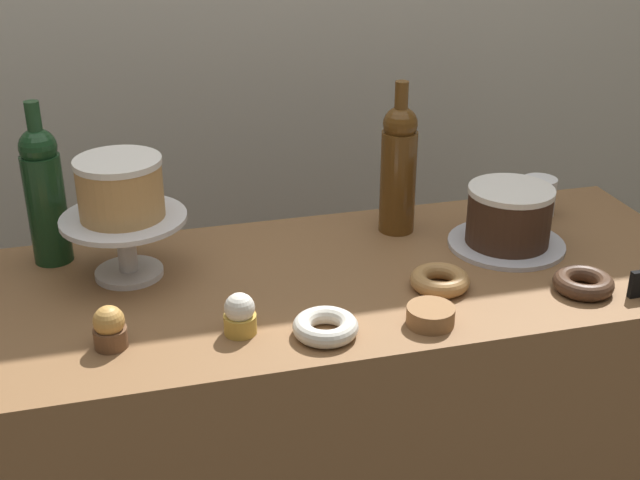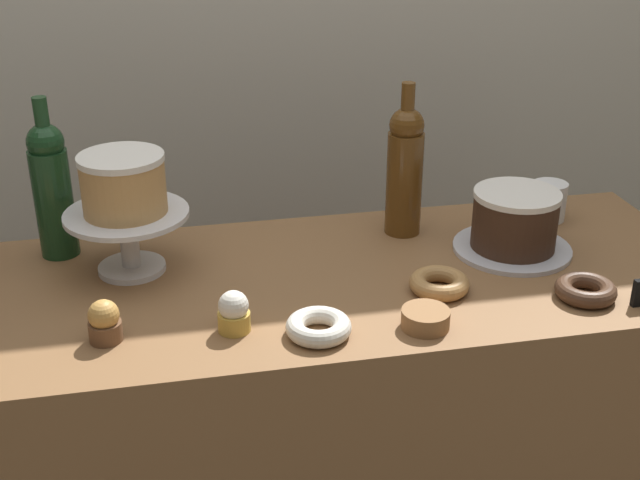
{
  "view_description": "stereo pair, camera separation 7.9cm",
  "coord_description": "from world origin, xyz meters",
  "px_view_note": "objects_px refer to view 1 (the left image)",
  "views": [
    {
      "loc": [
        -0.36,
        -1.37,
        1.66
      ],
      "look_at": [
        0.0,
        0.0,
        1.0
      ],
      "focal_mm": 46.83,
      "sensor_mm": 36.0,
      "label": 1
    },
    {
      "loc": [
        -0.28,
        -1.39,
        1.66
      ],
      "look_at": [
        0.0,
        0.0,
        1.0
      ],
      "focal_mm": 46.83,
      "sensor_mm": 36.0,
      "label": 2
    }
  ],
  "objects_px": {
    "donut_sugar": "(325,327)",
    "wine_bottle_amber": "(399,167)",
    "cookie_stack": "(430,316)",
    "cake_stand_pedestal": "(125,235)",
    "white_layer_cake": "(120,188)",
    "coffee_cup_ceramic": "(538,196)",
    "donut_chocolate": "(583,283)",
    "cupcake_vanilla": "(240,315)",
    "donut_maple": "(440,280)",
    "wine_bottle_green": "(45,193)",
    "chocolate_round_cake": "(509,215)",
    "cupcake_caramel": "(110,328)"
  },
  "relations": [
    {
      "from": "donut_maple",
      "to": "coffee_cup_ceramic",
      "type": "distance_m",
      "value": 0.44
    },
    {
      "from": "wine_bottle_green",
      "to": "donut_maple",
      "type": "xyz_separation_m",
      "value": [
        0.7,
        -0.31,
        -0.13
      ]
    },
    {
      "from": "chocolate_round_cake",
      "to": "wine_bottle_amber",
      "type": "relative_size",
      "value": 0.53
    },
    {
      "from": "donut_maple",
      "to": "donut_chocolate",
      "type": "bearing_deg",
      "value": -17.16
    },
    {
      "from": "cupcake_vanilla",
      "to": "donut_sugar",
      "type": "distance_m",
      "value": 0.15
    },
    {
      "from": "chocolate_round_cake",
      "to": "donut_sugar",
      "type": "xyz_separation_m",
      "value": [
        -0.45,
        -0.24,
        -0.05
      ]
    },
    {
      "from": "wine_bottle_green",
      "to": "cupcake_vanilla",
      "type": "distance_m",
      "value": 0.5
    },
    {
      "from": "cake_stand_pedestal",
      "to": "cookie_stack",
      "type": "bearing_deg",
      "value": -32.87
    },
    {
      "from": "cookie_stack",
      "to": "donut_sugar",
      "type": "bearing_deg",
      "value": 176.56
    },
    {
      "from": "white_layer_cake",
      "to": "wine_bottle_amber",
      "type": "relative_size",
      "value": 0.49
    },
    {
      "from": "cookie_stack",
      "to": "cake_stand_pedestal",
      "type": "bearing_deg",
      "value": 147.13
    },
    {
      "from": "wine_bottle_green",
      "to": "cookie_stack",
      "type": "height_order",
      "value": "wine_bottle_green"
    },
    {
      "from": "cupcake_vanilla",
      "to": "donut_maple",
      "type": "bearing_deg",
      "value": 9.19
    },
    {
      "from": "chocolate_round_cake",
      "to": "wine_bottle_green",
      "type": "height_order",
      "value": "wine_bottle_green"
    },
    {
      "from": "donut_maple",
      "to": "donut_sugar",
      "type": "xyz_separation_m",
      "value": [
        -0.25,
        -0.11,
        0.0
      ]
    },
    {
      "from": "cupcake_caramel",
      "to": "cookie_stack",
      "type": "height_order",
      "value": "cupcake_caramel"
    },
    {
      "from": "cake_stand_pedestal",
      "to": "wine_bottle_green",
      "type": "xyz_separation_m",
      "value": [
        -0.14,
        0.11,
        0.06
      ]
    },
    {
      "from": "cupcake_vanilla",
      "to": "donut_sugar",
      "type": "height_order",
      "value": "cupcake_vanilla"
    },
    {
      "from": "donut_sugar",
      "to": "wine_bottle_amber",
      "type": "bearing_deg",
      "value": 55.43
    },
    {
      "from": "white_layer_cake",
      "to": "cookie_stack",
      "type": "distance_m",
      "value": 0.61
    },
    {
      "from": "wine_bottle_green",
      "to": "donut_chocolate",
      "type": "distance_m",
      "value": 1.04
    },
    {
      "from": "wine_bottle_amber",
      "to": "coffee_cup_ceramic",
      "type": "distance_m",
      "value": 0.35
    },
    {
      "from": "wine_bottle_green",
      "to": "coffee_cup_ceramic",
      "type": "relative_size",
      "value": 3.83
    },
    {
      "from": "chocolate_round_cake",
      "to": "cupcake_vanilla",
      "type": "relative_size",
      "value": 2.34
    },
    {
      "from": "cookie_stack",
      "to": "donut_chocolate",
      "type": "bearing_deg",
      "value": 7.14
    },
    {
      "from": "chocolate_round_cake",
      "to": "white_layer_cake",
      "type": "bearing_deg",
      "value": 175.01
    },
    {
      "from": "coffee_cup_ceramic",
      "to": "white_layer_cake",
      "type": "bearing_deg",
      "value": -175.59
    },
    {
      "from": "wine_bottle_amber",
      "to": "donut_sugar",
      "type": "xyz_separation_m",
      "value": [
        -0.26,
        -0.38,
        -0.13
      ]
    },
    {
      "from": "cupcake_vanilla",
      "to": "donut_sugar",
      "type": "bearing_deg",
      "value": -17.88
    },
    {
      "from": "coffee_cup_ceramic",
      "to": "donut_sugar",
      "type": "bearing_deg",
      "value": -147.6
    },
    {
      "from": "white_layer_cake",
      "to": "chocolate_round_cake",
      "type": "xyz_separation_m",
      "value": [
        0.76,
        -0.07,
        -0.11
      ]
    },
    {
      "from": "cake_stand_pedestal",
      "to": "cookie_stack",
      "type": "xyz_separation_m",
      "value": [
        0.49,
        -0.32,
        -0.07
      ]
    },
    {
      "from": "chocolate_round_cake",
      "to": "donut_chocolate",
      "type": "relative_size",
      "value": 1.55
    },
    {
      "from": "wine_bottle_amber",
      "to": "donut_sugar",
      "type": "distance_m",
      "value": 0.48
    },
    {
      "from": "chocolate_round_cake",
      "to": "cookie_stack",
      "type": "xyz_separation_m",
      "value": [
        -0.27,
        -0.25,
        -0.05
      ]
    },
    {
      "from": "wine_bottle_green",
      "to": "wine_bottle_amber",
      "type": "bearing_deg",
      "value": -2.97
    },
    {
      "from": "white_layer_cake",
      "to": "chocolate_round_cake",
      "type": "relative_size",
      "value": 0.92
    },
    {
      "from": "donut_chocolate",
      "to": "coffee_cup_ceramic",
      "type": "distance_m",
      "value": 0.36
    },
    {
      "from": "coffee_cup_ceramic",
      "to": "donut_chocolate",
      "type": "bearing_deg",
      "value": -104.61
    },
    {
      "from": "white_layer_cake",
      "to": "cupcake_vanilla",
      "type": "xyz_separation_m",
      "value": [
        0.17,
        -0.26,
        -0.15
      ]
    },
    {
      "from": "chocolate_round_cake",
      "to": "donut_maple",
      "type": "relative_size",
      "value": 1.55
    },
    {
      "from": "cupcake_vanilla",
      "to": "donut_maple",
      "type": "relative_size",
      "value": 0.66
    },
    {
      "from": "coffee_cup_ceramic",
      "to": "donut_maple",
      "type": "bearing_deg",
      "value": -141.88
    },
    {
      "from": "cupcake_caramel",
      "to": "donut_maple",
      "type": "xyz_separation_m",
      "value": [
        0.6,
        0.05,
        -0.02
      ]
    },
    {
      "from": "chocolate_round_cake",
      "to": "cupcake_vanilla",
      "type": "height_order",
      "value": "chocolate_round_cake"
    },
    {
      "from": "wine_bottle_green",
      "to": "donut_maple",
      "type": "bearing_deg",
      "value": -23.67
    },
    {
      "from": "wine_bottle_amber",
      "to": "cookie_stack",
      "type": "distance_m",
      "value": 0.42
    },
    {
      "from": "cookie_stack",
      "to": "wine_bottle_green",
      "type": "bearing_deg",
      "value": 146.18
    },
    {
      "from": "wine_bottle_green",
      "to": "wine_bottle_amber",
      "type": "height_order",
      "value": "same"
    },
    {
      "from": "cupcake_caramel",
      "to": "donut_sugar",
      "type": "distance_m",
      "value": 0.36
    }
  ]
}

